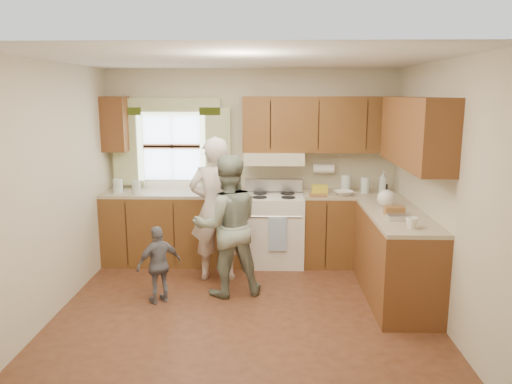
{
  "coord_description": "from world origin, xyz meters",
  "views": [
    {
      "loc": [
        0.25,
        -4.83,
        2.19
      ],
      "look_at": [
        0.1,
        0.4,
        1.15
      ],
      "focal_mm": 35.0,
      "sensor_mm": 36.0,
      "label": 1
    }
  ],
  "objects_px": {
    "stove": "(274,228)",
    "child": "(159,265)",
    "woman_left": "(216,209)",
    "woman_right": "(227,226)"
  },
  "relations": [
    {
      "from": "stove",
      "to": "child",
      "type": "xyz_separation_m",
      "value": [
        -1.21,
        -1.3,
        -0.05
      ]
    },
    {
      "from": "stove",
      "to": "child",
      "type": "height_order",
      "value": "stove"
    },
    {
      "from": "woman_left",
      "to": "woman_right",
      "type": "relative_size",
      "value": 1.1
    },
    {
      "from": "child",
      "to": "stove",
      "type": "bearing_deg",
      "value": -167.49
    },
    {
      "from": "stove",
      "to": "woman_left",
      "type": "distance_m",
      "value": 0.98
    },
    {
      "from": "stove",
      "to": "woman_left",
      "type": "xyz_separation_m",
      "value": [
        -0.69,
        -0.59,
        0.39
      ]
    },
    {
      "from": "woman_right",
      "to": "child",
      "type": "relative_size",
      "value": 1.86
    },
    {
      "from": "stove",
      "to": "child",
      "type": "bearing_deg",
      "value": -133.0
    },
    {
      "from": "stove",
      "to": "woman_left",
      "type": "bearing_deg",
      "value": -139.52
    },
    {
      "from": "woman_right",
      "to": "stove",
      "type": "bearing_deg",
      "value": -131.96
    }
  ]
}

